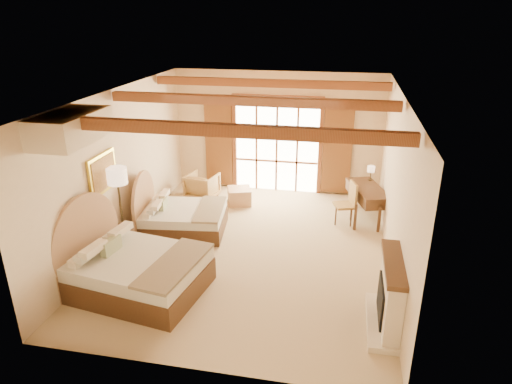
% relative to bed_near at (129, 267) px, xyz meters
% --- Properties ---
extents(floor, '(7.00, 7.00, 0.00)m').
position_rel_bed_near_xyz_m(floor, '(1.79, 1.84, -0.44)').
color(floor, tan).
rests_on(floor, ground).
extents(wall_back, '(5.50, 0.00, 5.50)m').
position_rel_bed_near_xyz_m(wall_back, '(1.79, 5.34, 1.16)').
color(wall_back, beige).
rests_on(wall_back, ground).
extents(wall_left, '(0.00, 7.00, 7.00)m').
position_rel_bed_near_xyz_m(wall_left, '(-0.96, 1.84, 1.16)').
color(wall_left, beige).
rests_on(wall_left, ground).
extents(wall_right, '(0.00, 7.00, 7.00)m').
position_rel_bed_near_xyz_m(wall_right, '(4.54, 1.84, 1.16)').
color(wall_right, beige).
rests_on(wall_right, ground).
extents(ceiling, '(7.00, 7.00, 0.00)m').
position_rel_bed_near_xyz_m(ceiling, '(1.79, 1.84, 2.76)').
color(ceiling, '#A8652E').
rests_on(ceiling, ground).
extents(ceiling_beams, '(5.39, 4.60, 0.18)m').
position_rel_bed_near_xyz_m(ceiling_beams, '(1.79, 1.84, 2.64)').
color(ceiling_beams, brown).
rests_on(ceiling_beams, ceiling).
extents(french_doors, '(3.95, 0.08, 2.60)m').
position_rel_bed_near_xyz_m(french_doors, '(1.79, 5.28, 0.81)').
color(french_doors, white).
rests_on(french_doors, ground).
extents(fireplace, '(0.46, 1.40, 1.16)m').
position_rel_bed_near_xyz_m(fireplace, '(4.39, -0.16, 0.07)').
color(fireplace, beige).
rests_on(fireplace, ground).
extents(painting, '(0.06, 0.95, 0.75)m').
position_rel_bed_near_xyz_m(painting, '(-0.92, 1.09, 1.31)').
color(painting, gold).
rests_on(painting, wall_left).
extents(canopy_valance, '(0.70, 1.40, 0.45)m').
position_rel_bed_near_xyz_m(canopy_valance, '(-0.61, -0.16, 2.51)').
color(canopy_valance, beige).
rests_on(canopy_valance, ceiling).
extents(bed_near, '(2.46, 2.00, 1.46)m').
position_rel_bed_near_xyz_m(bed_near, '(0.00, 0.00, 0.00)').
color(bed_near, '#4C371D').
rests_on(bed_near, floor).
extents(bed_far, '(1.99, 1.59, 1.21)m').
position_rel_bed_near_xyz_m(bed_far, '(0.01, 2.36, -0.08)').
color(bed_far, '#4C371D').
rests_on(bed_far, floor).
extents(nightstand, '(0.67, 0.67, 0.64)m').
position_rel_bed_near_xyz_m(nightstand, '(-0.68, 1.02, -0.12)').
color(nightstand, '#4C371D').
rests_on(nightstand, floor).
extents(floor_lamp, '(0.39, 0.39, 1.82)m').
position_rel_bed_near_xyz_m(floor_lamp, '(-0.71, 1.24, 1.11)').
color(floor_lamp, '#342A18').
rests_on(floor_lamp, floor).
extents(armchair, '(0.86, 0.88, 0.69)m').
position_rel_bed_near_xyz_m(armchair, '(-0.01, 4.28, -0.10)').
color(armchair, '#A47D44').
rests_on(armchair, floor).
extents(ottoman, '(0.72, 0.72, 0.41)m').
position_rel_bed_near_xyz_m(ottoman, '(1.02, 4.14, -0.23)').
color(ottoman, tan).
rests_on(ottoman, floor).
extents(desk, '(1.05, 1.58, 0.78)m').
position_rel_bed_near_xyz_m(desk, '(4.17, 3.85, -0.02)').
color(desk, '#4C371D').
rests_on(desk, floor).
extents(desk_chair, '(0.56, 0.55, 0.99)m').
position_rel_bed_near_xyz_m(desk_chair, '(3.67, 3.51, -0.13)').
color(desk_chair, '#AC853C').
rests_on(desk_chair, floor).
extents(desk_lamp, '(0.18, 0.18, 0.35)m').
position_rel_bed_near_xyz_m(desk_lamp, '(4.23, 4.38, 0.61)').
color(desk_lamp, '#342A18').
rests_on(desk_lamp, desk).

